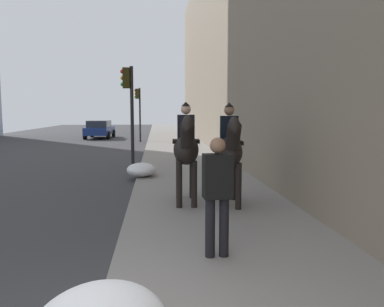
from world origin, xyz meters
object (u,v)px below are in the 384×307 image
Objects in this scene: mounted_horse_near at (186,148)px; car_near_lane at (100,129)px; mounted_horse_far at (229,149)px; traffic_light_near_curb at (129,102)px; traffic_light_far_curb at (139,106)px; pedestrian_greeting at (217,189)px.

mounted_horse_near is 23.63m from car_near_lane.
mounted_horse_far is 0.51× the size of car_near_lane.
mounted_horse_far is 24.09m from car_near_lane.
traffic_light_near_curb is 0.98× the size of traffic_light_far_curb.
car_near_lane is (23.28, 6.15, -0.59)m from mounted_horse_far.
traffic_light_near_curb reaches higher than mounted_horse_near.
mounted_horse_near is 5.48m from traffic_light_near_curb.
traffic_light_near_curb reaches higher than car_near_lane.
mounted_horse_far is 0.59× the size of traffic_light_far_curb.
mounted_horse_far reaches higher than car_near_lane.
mounted_horse_far is at bearing -154.97° from traffic_light_near_curb.
pedestrian_greeting is 0.46× the size of traffic_light_near_curb.
mounted_horse_near reaches higher than car_near_lane.
mounted_horse_far is 0.60× the size of traffic_light_near_curb.
car_near_lane is at bearing -160.26° from mounted_horse_far.
mounted_horse_far is at bearing 78.03° from mounted_horse_near.
pedestrian_greeting is at bearing -174.66° from traffic_light_far_curb.
pedestrian_greeting is at bearing -167.98° from traffic_light_near_curb.
traffic_light_far_curb reaches higher than mounted_horse_far.
traffic_light_far_curb reaches higher than traffic_light_near_curb.
mounted_horse_near is at bearing -99.59° from mounted_horse_far.
pedestrian_greeting reaches higher than car_near_lane.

